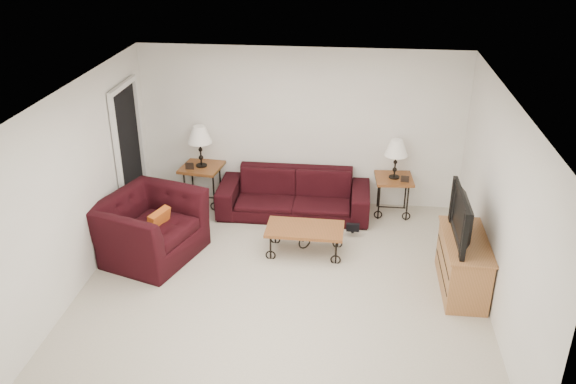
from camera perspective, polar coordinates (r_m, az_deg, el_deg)
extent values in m
plane|color=beige|center=(7.70, -0.59, -8.98)|extent=(5.00, 5.00, 0.00)
cube|color=white|center=(9.36, 1.24, 6.11)|extent=(5.00, 0.02, 2.50)
cube|color=white|center=(4.97, -4.26, -13.31)|extent=(5.00, 0.02, 2.50)
cube|color=white|center=(7.75, -19.30, 0.35)|extent=(0.02, 5.00, 2.50)
cube|color=white|center=(7.23, 19.45, -1.54)|extent=(0.02, 5.00, 2.50)
plane|color=white|center=(6.61, -0.69, 9.18)|extent=(5.00, 5.00, 0.00)
cube|color=black|center=(9.21, -14.79, 3.38)|extent=(0.08, 0.94, 2.04)
imported|color=black|center=(9.27, 0.56, -0.19)|extent=(2.31, 0.90, 0.68)
cube|color=brown|center=(9.69, -8.07, 0.66)|extent=(0.68, 0.68, 0.66)
cube|color=brown|center=(9.44, 9.88, -0.34)|extent=(0.60, 0.60, 0.61)
cube|color=black|center=(9.44, -9.31, 2.44)|extent=(0.13, 0.02, 0.11)
cube|color=black|center=(9.16, 11.02, 1.22)|extent=(0.12, 0.03, 0.10)
cube|color=brown|center=(8.30, 1.59, -4.59)|extent=(1.06, 0.59, 0.40)
imported|color=black|center=(8.35, -13.01, -3.30)|extent=(1.51, 1.61, 0.85)
cube|color=#C25818|center=(8.22, -12.19, -2.96)|extent=(0.22, 0.40, 0.39)
cube|color=#B07041|center=(7.79, 16.23, -6.59)|extent=(0.49, 1.18, 0.71)
imported|color=black|center=(7.47, 16.69, -2.31)|extent=(0.14, 1.05, 0.61)
ellipsoid|color=black|center=(8.83, 6.18, -2.85)|extent=(0.32, 0.27, 0.37)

